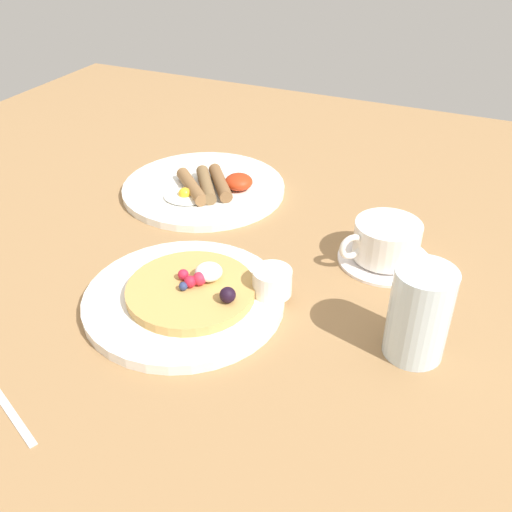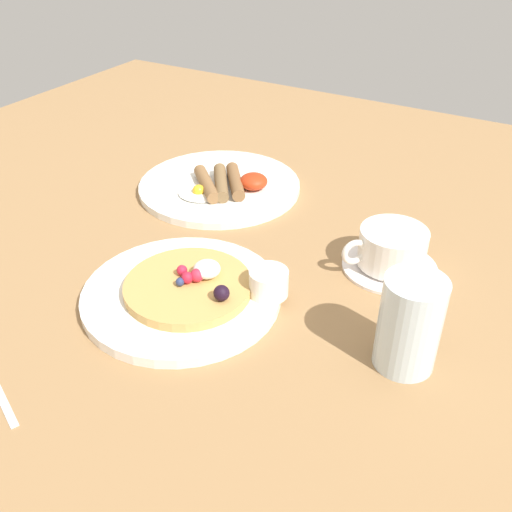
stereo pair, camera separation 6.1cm
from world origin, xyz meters
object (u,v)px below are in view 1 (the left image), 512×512
Objects in this scene: syrup_ramekin at (273,280)px; coffee_cup at (386,240)px; water_glass at (419,313)px; breakfast_plate at (204,188)px; pancake_plate at (184,299)px; coffee_saucer at (384,258)px.

coffee_cup is (10.46, 14.40, 0.39)cm from syrup_ramekin.
water_glass reaches higher than coffee_cup.
syrup_ramekin is at bearing -45.55° from breakfast_plate.
coffee_cup is at bearing 43.94° from pancake_plate.
water_glass is (7.23, -16.54, 5.04)cm from coffee_saucer.
coffee_saucer is at bearing 53.94° from syrup_ramekin.
syrup_ramekin reaches higher than breakfast_plate.
coffee_cup is at bearing -13.99° from breakfast_plate.
coffee_cup is (-0.09, -0.10, 3.05)cm from coffee_saucer.
water_glass reaches higher than pancake_plate.
syrup_ramekin is 0.38× the size of coffee_saucer.
breakfast_plate is at bearing 134.45° from syrup_ramekin.
pancake_plate is at bearing -152.52° from syrup_ramekin.
coffee_saucer is (20.28, 19.56, -0.26)cm from pancake_plate.
coffee_cup reaches higher than syrup_ramekin.
breakfast_plate is 2.47× the size of water_glass.
pancake_plate is 1.94× the size of coffee_saucer.
coffee_cup is at bearing 54.00° from syrup_ramekin.
coffee_cup is at bearing -133.00° from coffee_saucer.
water_glass is at bearing -6.54° from syrup_ramekin.
coffee_cup reaches higher than breakfast_plate.
coffee_cup reaches higher than pancake_plate.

